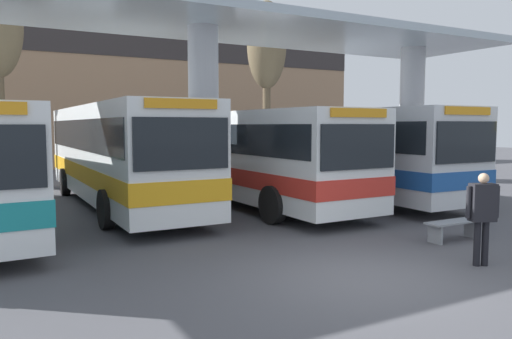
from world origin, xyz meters
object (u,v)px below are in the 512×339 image
at_px(transit_bus_far_right_bay, 334,148).
at_px(pedestrian_waiting, 482,209).
at_px(waiting_bench_near_pillar, 454,226).
at_px(poplar_tree_behind_left, 267,49).
at_px(transit_bus_right_bay, 255,153).
at_px(transit_bus_center_bay, 117,150).

bearing_deg(transit_bus_far_right_bay, pedestrian_waiting, 69.58).
xyz_separation_m(waiting_bench_near_pillar, poplar_tree_behind_left, (3.40, 14.58, 6.22)).
bearing_deg(poplar_tree_behind_left, transit_bus_right_bay, -122.46).
bearing_deg(pedestrian_waiting, waiting_bench_near_pillar, 76.10).
relative_size(waiting_bench_near_pillar, poplar_tree_behind_left, 0.17).
bearing_deg(pedestrian_waiting, transit_bus_right_bay, 114.95).
xyz_separation_m(transit_bus_right_bay, transit_bus_far_right_bay, (3.72, 0.53, 0.05)).
distance_m(waiting_bench_near_pillar, pedestrian_waiting, 2.23).
bearing_deg(waiting_bench_near_pillar, transit_bus_right_bay, 102.33).
relative_size(waiting_bench_near_pillar, pedestrian_waiting, 0.86).
height_order(transit_bus_center_bay, transit_bus_right_bay, transit_bus_center_bay).
distance_m(transit_bus_center_bay, transit_bus_right_bay, 4.56).
bearing_deg(waiting_bench_near_pillar, pedestrian_waiting, -127.30).
height_order(transit_bus_center_bay, poplar_tree_behind_left, poplar_tree_behind_left).
distance_m(transit_bus_center_bay, waiting_bench_near_pillar, 10.65).
distance_m(transit_bus_right_bay, transit_bus_far_right_bay, 3.76).
xyz_separation_m(transit_bus_far_right_bay, waiting_bench_near_pillar, (-2.22, -7.41, -1.46)).
bearing_deg(transit_bus_right_bay, poplar_tree_behind_left, -123.46).
bearing_deg(transit_bus_far_right_bay, transit_bus_center_bay, -10.63).
distance_m(pedestrian_waiting, poplar_tree_behind_left, 17.77).
height_order(transit_bus_right_bay, waiting_bench_near_pillar, transit_bus_right_bay).
bearing_deg(pedestrian_waiting, transit_bus_far_right_bay, 92.35).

